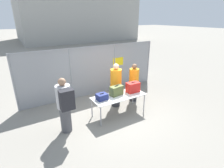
% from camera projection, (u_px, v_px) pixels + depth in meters
% --- Properties ---
extents(ground_plane, '(120.00, 120.00, 0.00)m').
position_uv_depth(ground_plane, '(119.00, 112.00, 6.99)').
color(ground_plane, gray).
extents(fence_section, '(6.87, 0.07, 2.34)m').
position_uv_depth(fence_section, '(94.00, 70.00, 8.27)').
color(fence_section, gray).
rests_on(fence_section, ground_plane).
extents(inspection_table, '(2.05, 0.84, 0.79)m').
position_uv_depth(inspection_table, '(119.00, 97.00, 6.58)').
color(inspection_table, silver).
rests_on(inspection_table, ground_plane).
extents(suitcase_navy, '(0.39, 0.33, 0.24)m').
position_uv_depth(suitcase_navy, '(102.00, 97.00, 6.23)').
color(suitcase_navy, navy).
rests_on(suitcase_navy, inspection_table).
extents(suitcase_olive, '(0.54, 0.34, 0.38)m').
position_uv_depth(suitcase_olive, '(117.00, 91.00, 6.57)').
color(suitcase_olive, '#566033').
rests_on(suitcase_olive, inspection_table).
extents(suitcase_red, '(0.51, 0.32, 0.41)m').
position_uv_depth(suitcase_red, '(133.00, 87.00, 6.84)').
color(suitcase_red, red).
rests_on(suitcase_red, inspection_table).
extents(traveler_hooded, '(0.46, 0.71, 1.86)m').
position_uv_depth(traveler_hooded, '(65.00, 104.00, 5.43)').
color(traveler_hooded, '#4C4C51').
rests_on(traveler_hooded, ground_plane).
extents(security_worker_near, '(0.46, 0.46, 1.85)m').
position_uv_depth(security_worker_near, '(116.00, 85.00, 7.15)').
color(security_worker_near, '#2D2D33').
rests_on(security_worker_near, ground_plane).
extents(security_worker_far, '(0.42, 0.42, 1.70)m').
position_uv_depth(security_worker_far, '(134.00, 82.00, 7.66)').
color(security_worker_far, '#2D2D33').
rests_on(security_worker_far, ground_plane).
extents(utility_trailer, '(3.84, 2.26, 0.69)m').
position_uv_depth(utility_trailer, '(122.00, 70.00, 11.01)').
color(utility_trailer, white).
rests_on(utility_trailer, ground_plane).
extents(distant_hangar, '(17.34, 12.05, 7.47)m').
position_uv_depth(distant_hangar, '(75.00, 16.00, 28.91)').
color(distant_hangar, '#999993').
rests_on(distant_hangar, ground_plane).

